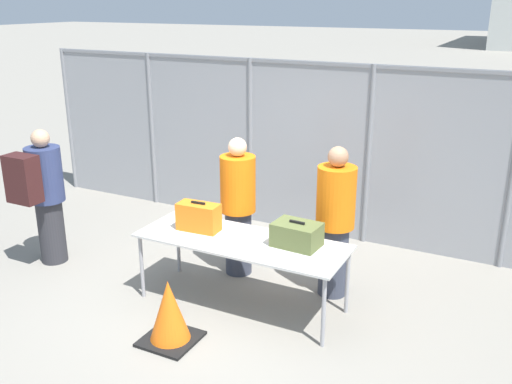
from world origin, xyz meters
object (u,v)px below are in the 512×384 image
object	(u,v)px
suitcase_olive	(297,235)
security_worker_far	(335,220)
traveler_hooded	(43,192)
suitcase_orange	(199,217)
security_worker_near	(238,205)
traffic_cone	(169,313)
utility_trailer	(419,167)
inspection_table	(242,244)

from	to	relation	value
suitcase_olive	security_worker_far	xyz separation A→B (m)	(0.21, 0.54, -0.00)
traveler_hooded	security_worker_far	size ratio (longest dim) A/B	1.00
suitcase_orange	security_worker_near	bearing A→B (deg)	78.24
suitcase_orange	traffic_cone	size ratio (longest dim) A/B	0.73
security_worker_near	security_worker_far	world-z (taller)	security_worker_far
traveler_hooded	utility_trailer	bearing A→B (deg)	46.12
suitcase_olive	utility_trailer	size ratio (longest dim) A/B	0.14
suitcase_olive	security_worker_near	world-z (taller)	security_worker_near
utility_trailer	traffic_cone	xyz separation A→B (m)	(-1.12, -5.52, -0.14)
inspection_table	suitcase_orange	world-z (taller)	suitcase_orange
traffic_cone	inspection_table	bearing A→B (deg)	72.83
suitcase_orange	suitcase_olive	size ratio (longest dim) A/B	0.97
security_worker_near	utility_trailer	world-z (taller)	security_worker_near
security_worker_near	suitcase_olive	bearing A→B (deg)	157.84
inspection_table	traveler_hooded	distance (m)	2.58
traffic_cone	security_worker_near	bearing A→B (deg)	94.28
suitcase_olive	traffic_cone	xyz separation A→B (m)	(-0.84, -1.02, -0.57)
inspection_table	traveler_hooded	size ratio (longest dim) A/B	1.32
suitcase_olive	security_worker_near	xyz separation A→B (m)	(-0.95, 0.53, -0.02)
security_worker_far	utility_trailer	xyz separation A→B (m)	(0.08, 3.95, -0.42)
suitcase_orange	security_worker_near	xyz separation A→B (m)	(0.13, 0.63, -0.05)
suitcase_orange	utility_trailer	bearing A→B (deg)	73.38
inspection_table	security_worker_far	world-z (taller)	security_worker_far
inspection_table	suitcase_olive	xyz separation A→B (m)	(0.56, 0.12, 0.17)
suitcase_orange	security_worker_near	distance (m)	0.64
traffic_cone	security_worker_far	bearing A→B (deg)	56.41
security_worker_far	traffic_cone	size ratio (longest dim) A/B	2.65
security_worker_near	security_worker_far	size ratio (longest dim) A/B	0.98
suitcase_olive	traveler_hooded	distance (m)	3.13
suitcase_orange	inspection_table	bearing A→B (deg)	-2.54
suitcase_olive	utility_trailer	xyz separation A→B (m)	(0.29, 4.50, -0.43)
traffic_cone	traveler_hooded	bearing A→B (deg)	162.26
utility_trailer	suitcase_olive	bearing A→B (deg)	-93.67
suitcase_olive	traffic_cone	bearing A→B (deg)	-129.22
utility_trailer	traffic_cone	bearing A→B (deg)	-101.51
inspection_table	security_worker_far	bearing A→B (deg)	41.00
traveler_hooded	suitcase_orange	bearing A→B (deg)	-2.90
security_worker_far	traffic_cone	distance (m)	1.96
security_worker_far	security_worker_near	bearing A→B (deg)	-6.79
inspection_table	traffic_cone	world-z (taller)	inspection_table
traveler_hooded	security_worker_near	distance (m)	2.32
traveler_hooded	security_worker_far	distance (m)	3.43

